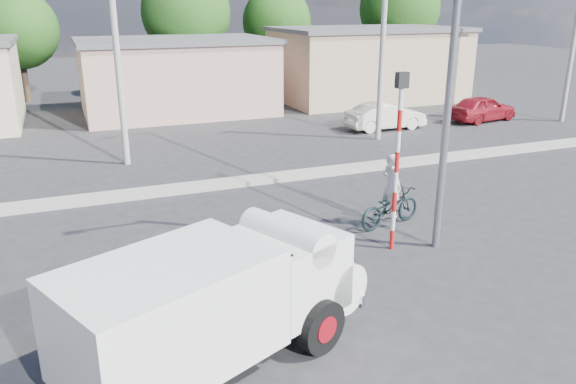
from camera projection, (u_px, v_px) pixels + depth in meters
name	position (u px, v px, depth m)	size (l,w,h in m)	color
ground_plane	(297.00, 300.00, 11.61)	(120.00, 120.00, 0.00)	#2A2A2D
median	(204.00, 186.00, 18.62)	(40.00, 0.80, 0.16)	#99968E
truck	(223.00, 299.00, 9.21)	(5.70, 3.94, 2.22)	black
bicycle	(390.00, 207.00, 15.34)	(0.72, 2.06, 1.08)	black
cyclist	(391.00, 196.00, 15.24)	(0.64, 0.42, 1.74)	white
car_cream	(385.00, 116.00, 27.14)	(1.36, 3.91, 1.29)	white
car_red	(482.00, 108.00, 29.04)	(1.58, 3.92, 1.33)	maroon
traffic_pole	(398.00, 148.00, 13.23)	(0.28, 0.18, 4.36)	red
streetlight	(448.00, 44.00, 12.54)	(2.34, 0.22, 9.00)	slate
building_row	(160.00, 74.00, 30.66)	(37.80, 7.30, 4.44)	beige
tree_row	(181.00, 17.00, 36.35)	(43.62, 7.43, 8.42)	#38281E
utility_poles	(255.00, 51.00, 22.01)	(35.40, 0.24, 8.00)	#99968E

